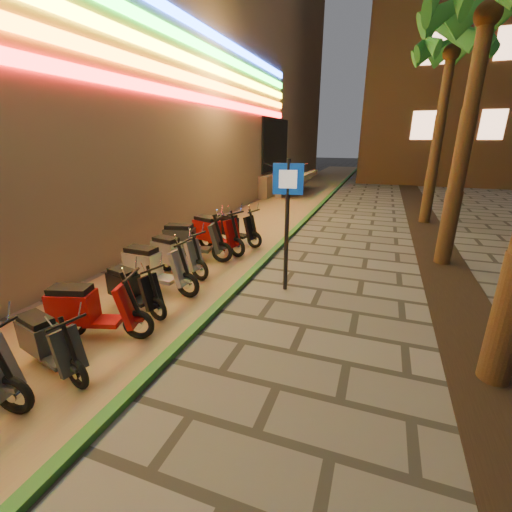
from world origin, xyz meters
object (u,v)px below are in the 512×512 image
at_px(pedestrian_sign, 287,208).
at_px(scooter_7, 131,289).
at_px(scooter_10, 190,241).
at_px(scooter_11, 214,233).
at_px(scooter_12, 233,228).
at_px(scooter_9, 174,254).
at_px(scooter_6, 89,309).
at_px(scooter_5, 47,343).
at_px(scooter_8, 153,267).

height_order(pedestrian_sign, scooter_7, pedestrian_sign).
height_order(scooter_10, scooter_11, same).
bearing_deg(scooter_11, scooter_12, 92.88).
bearing_deg(scooter_12, scooter_9, -83.00).
distance_m(pedestrian_sign, scooter_10, 3.30).
xyz_separation_m(scooter_6, scooter_12, (0.05, 5.76, -0.00)).
xyz_separation_m(scooter_11, scooter_12, (0.23, 0.88, -0.05)).
bearing_deg(scooter_6, scooter_12, 73.12).
bearing_deg(scooter_6, scooter_11, 75.75).
bearing_deg(scooter_12, scooter_11, -91.28).
bearing_deg(scooter_11, scooter_5, -69.48).
relative_size(scooter_7, scooter_10, 0.80).
bearing_deg(scooter_12, scooter_10, -90.22).
distance_m(scooter_9, scooter_12, 2.84).
relative_size(scooter_6, scooter_11, 0.92).
bearing_deg(scooter_5, pedestrian_sign, 71.77).
height_order(scooter_9, scooter_12, scooter_12).
bearing_deg(scooter_8, scooter_5, -82.85).
bearing_deg(pedestrian_sign, scooter_8, -167.28).
distance_m(scooter_9, scooter_10, 0.98).
xyz_separation_m(scooter_8, scooter_11, (-0.04, 2.97, 0.02)).
relative_size(pedestrian_sign, scooter_11, 1.52).
height_order(scooter_6, scooter_9, scooter_6).
height_order(pedestrian_sign, scooter_12, pedestrian_sign).
bearing_deg(scooter_6, scooter_7, 73.20).
xyz_separation_m(pedestrian_sign, scooter_5, (-2.40, -3.86, -1.36)).
height_order(scooter_7, scooter_8, scooter_8).
bearing_deg(scooter_10, pedestrian_sign, -28.83).
bearing_deg(scooter_9, pedestrian_sign, 12.66).
distance_m(scooter_5, scooter_6, 0.88).
bearing_deg(scooter_7, scooter_9, 112.23).
height_order(scooter_5, scooter_8, scooter_8).
relative_size(pedestrian_sign, scooter_10, 1.50).
xyz_separation_m(scooter_6, scooter_7, (0.01, 1.02, -0.06)).
bearing_deg(pedestrian_sign, scooter_7, -151.14).
distance_m(pedestrian_sign, scooter_12, 3.93).
relative_size(scooter_9, scooter_11, 0.90).
bearing_deg(scooter_9, scooter_11, 99.07).
relative_size(scooter_7, scooter_12, 0.88).
bearing_deg(pedestrian_sign, scooter_6, -139.29).
bearing_deg(scooter_7, scooter_11, 106.73).
relative_size(scooter_5, scooter_9, 0.88).
height_order(scooter_5, scooter_10, scooter_10).
height_order(scooter_8, scooter_12, scooter_8).
relative_size(scooter_9, scooter_10, 0.89).
height_order(pedestrian_sign, scooter_6, pedestrian_sign).
bearing_deg(scooter_8, scooter_7, -78.61).
distance_m(scooter_8, scooter_11, 2.97).
xyz_separation_m(scooter_6, scooter_11, (-0.18, 4.89, 0.05)).
distance_m(pedestrian_sign, scooter_9, 3.07).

